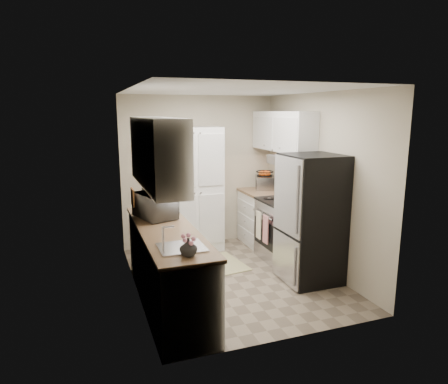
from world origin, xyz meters
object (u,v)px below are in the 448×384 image
object	(u,v)px
wine_bottle	(143,202)
toaster_oven	(264,183)
refrigerator	(311,219)
microwave	(156,206)
electric_range	(284,229)
pantry_cabinet	(193,190)

from	to	relation	value
wine_bottle	toaster_oven	xyz separation A→B (m)	(2.22, 0.95, -0.04)
refrigerator	microwave	size ratio (longest dim) A/B	3.00
microwave	wine_bottle	world-z (taller)	microwave
wine_bottle	electric_range	bearing A→B (deg)	-0.13
pantry_cabinet	wine_bottle	world-z (taller)	pantry_cabinet
microwave	toaster_oven	world-z (taller)	microwave
wine_bottle	toaster_oven	world-z (taller)	wine_bottle
refrigerator	toaster_oven	bearing A→B (deg)	85.10
wine_bottle	toaster_oven	distance (m)	2.41
pantry_cabinet	electric_range	bearing A→B (deg)	-38.22
microwave	toaster_oven	distance (m)	2.46
electric_range	refrigerator	xyz separation A→B (m)	(-0.03, -0.80, 0.37)
microwave	toaster_oven	bearing A→B (deg)	-77.47
electric_range	refrigerator	distance (m)	0.88
refrigerator	wine_bottle	world-z (taller)	refrigerator
refrigerator	wine_bottle	size ratio (longest dim) A/B	5.66
refrigerator	microwave	bearing A→B (deg)	165.86
pantry_cabinet	toaster_oven	world-z (taller)	pantry_cabinet
electric_range	wine_bottle	bearing A→B (deg)	179.87
electric_range	microwave	bearing A→B (deg)	-171.28
microwave	wine_bottle	bearing A→B (deg)	1.02
microwave	wine_bottle	size ratio (longest dim) A/B	1.89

